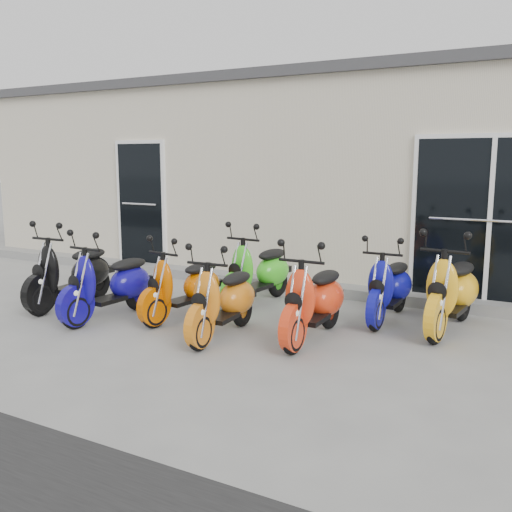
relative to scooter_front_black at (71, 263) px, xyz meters
The scene contains 14 objects.
ground 2.44m from the scooter_front_black, ahead, with size 80.00×80.00×0.00m, color gray.
building 6.09m from the scooter_front_black, 67.04° to the left, with size 14.00×6.00×3.20m, color beige.
roof_cap 6.58m from the scooter_front_black, 67.04° to the left, with size 14.20×6.20×0.16m, color #3F3F42.
front_step 3.36m from the scooter_front_black, 45.09° to the left, with size 14.00×0.40×0.15m, color gray.
door_left 2.72m from the scooter_front_black, 108.91° to the left, with size 1.07×0.08×2.22m, color black.
door_right 5.58m from the scooter_front_black, 26.83° to the left, with size 2.02×0.08×2.22m, color black.
scooter_front_black is the anchor object (origin of this frame).
scooter_front_blue 0.90m from the scooter_front_black, 13.24° to the right, with size 0.57×1.57×1.16m, color #120B89, non-canonical shape.
scooter_front_orange_a 1.72m from the scooter_front_black, ahead, with size 0.53×1.47×1.08m, color #D25900, non-canonical shape.
scooter_front_orange_b 2.54m from the scooter_front_black, ahead, with size 0.55×1.50×1.11m, color orange, non-canonical shape.
scooter_front_red 3.47m from the scooter_front_black, ahead, with size 0.58×1.58×1.17m, color red, non-canonical shape.
scooter_back_green 2.54m from the scooter_front_black, 31.75° to the left, with size 0.58×1.59×1.17m, color #3ED223, non-canonical shape.
scooter_back_blue 4.20m from the scooter_front_black, 19.23° to the left, with size 0.54×1.49×1.10m, color #0F1094, non-canonical shape.
scooter_back_yellow 4.90m from the scooter_front_black, 15.33° to the left, with size 0.61×1.67×1.24m, color #F4AC19, non-canonical shape.
Camera 1 is at (3.50, -5.73, 1.98)m, focal length 40.00 mm.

